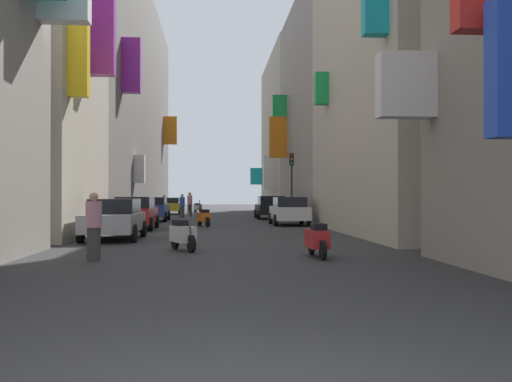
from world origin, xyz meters
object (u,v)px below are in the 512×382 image
at_px(pedestrian_near_left, 182,206).
at_px(scooter_red, 317,239).
at_px(scooter_orange, 204,217).
at_px(scooter_white, 183,234).
at_px(scooter_silver, 198,208).
at_px(pedestrian_mid_street, 190,204).
at_px(parked_car_white, 289,210).
at_px(pedestrian_near_right, 164,206).
at_px(parked_car_black, 271,207).
at_px(traffic_light_near_corner, 292,175).
at_px(parked_car_silver, 114,218).
at_px(parked_car_blue, 152,208).
at_px(pedestrian_crossing, 94,227).
at_px(parked_car_yellow, 170,205).
at_px(parked_car_red, 135,212).

bearing_deg(pedestrian_near_left, scooter_red, -80.25).
bearing_deg(scooter_orange, scooter_white, -91.71).
distance_m(scooter_silver, pedestrian_mid_street, 9.27).
bearing_deg(parked_car_white, scooter_orange, -166.33).
bearing_deg(scooter_red, scooter_silver, 95.69).
bearing_deg(pedestrian_near_left, pedestrian_near_right, 141.38).
relative_size(parked_car_black, traffic_light_near_corner, 1.01).
xyz_separation_m(scooter_red, pedestrian_near_left, (-4.72, 27.50, 0.36)).
bearing_deg(scooter_white, pedestrian_mid_street, 91.73).
relative_size(scooter_white, pedestrian_mid_street, 0.97).
distance_m(scooter_white, scooter_red, 4.01).
relative_size(scooter_silver, traffic_light_near_corner, 0.41).
bearing_deg(traffic_light_near_corner, scooter_silver, 109.40).
relative_size(parked_car_silver, traffic_light_near_corner, 1.02).
distance_m(parked_car_white, parked_car_blue, 9.37).
bearing_deg(parked_car_white, traffic_light_near_corner, 81.15).
height_order(parked_car_black, pedestrian_near_left, pedestrian_near_left).
xyz_separation_m(parked_car_black, parked_car_silver, (-7.33, -18.41, -0.04)).
xyz_separation_m(scooter_white, pedestrian_crossing, (-1.99, -2.40, 0.34)).
bearing_deg(parked_car_yellow, pedestrian_near_right, -89.18).
relative_size(parked_car_blue, scooter_white, 2.30).
distance_m(parked_car_silver, traffic_light_near_corner, 17.49).
relative_size(parked_car_yellow, scooter_orange, 2.31).
xyz_separation_m(parked_car_black, scooter_white, (-4.73, -22.88, -0.33)).
bearing_deg(scooter_red, parked_car_white, 85.05).
height_order(parked_car_white, scooter_white, parked_car_white).
height_order(parked_car_silver, parked_car_red, parked_car_red).
height_order(scooter_silver, pedestrian_near_left, pedestrian_near_left).
relative_size(scooter_silver, pedestrian_crossing, 1.06).
relative_size(parked_car_red, scooter_red, 2.33).
bearing_deg(scooter_white, scooter_orange, 88.29).
distance_m(parked_car_white, scooter_red, 16.41).
distance_m(parked_car_blue, scooter_red, 22.62).
bearing_deg(parked_car_white, scooter_white, -108.77).
bearing_deg(parked_car_white, pedestrian_near_left, 118.82).
relative_size(parked_car_white, pedestrian_mid_street, 2.30).
distance_m(parked_car_yellow, scooter_white, 33.76).
relative_size(parked_car_silver, pedestrian_mid_street, 2.37).
bearing_deg(scooter_red, parked_car_silver, 132.81).
bearing_deg(parked_car_silver, traffic_light_near_corner, 61.42).
xyz_separation_m(scooter_white, scooter_orange, (0.40, 13.21, 0.00)).
distance_m(parked_car_silver, pedestrian_near_left, 21.02).
height_order(scooter_red, pedestrian_near_right, pedestrian_near_right).
relative_size(pedestrian_crossing, pedestrian_mid_street, 0.91).
distance_m(parked_car_silver, pedestrian_crossing, 6.90).
xyz_separation_m(pedestrian_crossing, pedestrian_near_left, (0.70, 27.85, 0.02)).
xyz_separation_m(pedestrian_crossing, traffic_light_near_corner, (7.69, 22.12, 2.03)).
xyz_separation_m(pedestrian_mid_street, traffic_light_near_corner, (6.55, -8.29, 1.94)).
bearing_deg(pedestrian_near_right, scooter_silver, 78.72).
xyz_separation_m(parked_car_white, traffic_light_near_corner, (0.85, 5.43, 2.06)).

